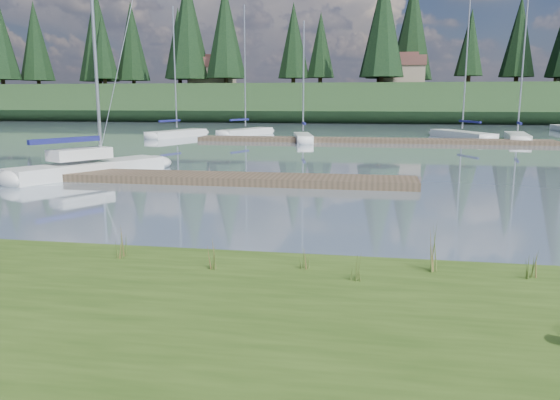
# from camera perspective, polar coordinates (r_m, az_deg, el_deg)

# --- Properties ---
(ground) EXTENTS (200.00, 200.00, 0.00)m
(ground) POSITION_cam_1_polar(r_m,az_deg,el_deg) (41.43, 6.56, 6.04)
(ground) COLOR gray
(ground) RESTS_ON ground
(bank) EXTENTS (60.00, 9.00, 0.35)m
(bank) POSITION_cam_1_polar(r_m,az_deg,el_deg) (6.48, -13.40, -17.45)
(bank) COLOR #375319
(bank) RESTS_ON ground
(ridge) EXTENTS (200.00, 20.00, 5.00)m
(ridge) POSITION_cam_1_polar(r_m,az_deg,el_deg) (84.27, 8.34, 9.95)
(ridge) COLOR #1E351A
(ridge) RESTS_ON ground
(sailboat_main) EXTENTS (4.95, 7.46, 11.15)m
(sailboat_main) POSITION_cam_1_polar(r_m,az_deg,el_deg) (24.61, -18.24, 3.55)
(sailboat_main) COLOR silver
(sailboat_main) RESTS_ON ground
(dock_near) EXTENTS (16.00, 2.00, 0.30)m
(dock_near) POSITION_cam_1_polar(r_m,az_deg,el_deg) (21.43, -7.56, 2.29)
(dock_near) COLOR #4C3D2C
(dock_near) RESTS_ON ground
(dock_far) EXTENTS (26.00, 2.20, 0.30)m
(dock_far) POSITION_cam_1_polar(r_m,az_deg,el_deg) (41.35, 9.34, 6.17)
(dock_far) COLOR #4C3D2C
(dock_far) RESTS_ON ground
(sailboat_bg_0) EXTENTS (3.75, 7.43, 10.74)m
(sailboat_bg_0) POSITION_cam_1_polar(r_m,az_deg,el_deg) (47.85, -10.22, 6.93)
(sailboat_bg_0) COLOR silver
(sailboat_bg_0) RESTS_ON ground
(sailboat_bg_1) EXTENTS (4.20, 7.50, 11.24)m
(sailboat_bg_1) POSITION_cam_1_polar(r_m,az_deg,el_deg) (49.46, -3.17, 7.19)
(sailboat_bg_1) COLOR silver
(sailboat_bg_1) RESTS_ON ground
(sailboat_bg_2) EXTENTS (2.27, 5.89, 8.93)m
(sailboat_bg_2) POSITION_cam_1_polar(r_m,az_deg,el_deg) (42.11, 2.37, 6.63)
(sailboat_bg_2) COLOR silver
(sailboat_bg_2) RESTS_ON ground
(sailboat_bg_3) EXTENTS (4.87, 8.39, 12.33)m
(sailboat_bg_3) POSITION_cam_1_polar(r_m,az_deg,el_deg) (48.02, 18.01, 6.60)
(sailboat_bg_3) COLOR silver
(sailboat_bg_3) RESTS_ON ground
(sailboat_bg_4) EXTENTS (2.48, 7.44, 10.85)m
(sailboat_bg_4) POSITION_cam_1_polar(r_m,az_deg,el_deg) (46.57, 23.47, 6.14)
(sailboat_bg_4) COLOR silver
(sailboat_bg_4) RESTS_ON ground
(weed_0) EXTENTS (0.17, 0.14, 0.52)m
(weed_0) POSITION_cam_1_polar(r_m,az_deg,el_deg) (9.31, -6.99, -5.89)
(weed_0) COLOR #475B23
(weed_0) RESTS_ON bank
(weed_1) EXTENTS (0.17, 0.14, 0.43)m
(weed_1) POSITION_cam_1_polar(r_m,az_deg,el_deg) (9.29, 2.76, -6.09)
(weed_1) COLOR #475B23
(weed_1) RESTS_ON bank
(weed_2) EXTENTS (0.17, 0.14, 0.79)m
(weed_2) POSITION_cam_1_polar(r_m,az_deg,el_deg) (9.43, 15.82, -5.29)
(weed_2) COLOR #475B23
(weed_2) RESTS_ON bank
(weed_3) EXTENTS (0.17, 0.14, 0.60)m
(weed_3) POSITION_cam_1_polar(r_m,az_deg,el_deg) (10.26, -16.07, -4.49)
(weed_3) COLOR #475B23
(weed_3) RESTS_ON bank
(weed_4) EXTENTS (0.17, 0.14, 0.50)m
(weed_4) POSITION_cam_1_polar(r_m,az_deg,el_deg) (8.78, 7.84, -7.00)
(weed_4) COLOR #475B23
(weed_4) RESTS_ON bank
(weed_5) EXTENTS (0.17, 0.14, 0.53)m
(weed_5) POSITION_cam_1_polar(r_m,az_deg,el_deg) (9.66, 24.76, -6.17)
(weed_5) COLOR #475B23
(weed_5) RESTS_ON bank
(mud_lip) EXTENTS (60.00, 0.50, 0.14)m
(mud_lip) POSITION_cam_1_polar(r_m,az_deg,el_deg) (10.40, -3.80, -6.94)
(mud_lip) COLOR #33281C
(mud_lip) RESTS_ON ground
(conifer_1) EXTENTS (4.40, 4.40, 11.30)m
(conifer_1) POSITION_cam_1_polar(r_m,az_deg,el_deg) (92.86, -18.00, 15.03)
(conifer_1) COLOR #382619
(conifer_1) RESTS_ON ridge
(conifer_2) EXTENTS (6.60, 6.60, 16.05)m
(conifer_2) POSITION_cam_1_polar(r_m,az_deg,el_deg) (84.46, -9.61, 17.42)
(conifer_2) COLOR #382619
(conifer_2) RESTS_ON ridge
(conifer_3) EXTENTS (4.84, 4.84, 12.25)m
(conifer_3) POSITION_cam_1_polar(r_m,az_deg,el_deg) (84.58, 1.42, 16.32)
(conifer_3) COLOR #382619
(conifer_3) RESTS_ON ridge
(conifer_4) EXTENTS (6.16, 6.16, 15.10)m
(conifer_4) POSITION_cam_1_polar(r_m,az_deg,el_deg) (77.87, 10.72, 17.66)
(conifer_4) COLOR #382619
(conifer_4) RESTS_ON ridge
(conifer_5) EXTENTS (3.96, 3.96, 10.35)m
(conifer_5) POSITION_cam_1_polar(r_m,az_deg,el_deg) (82.57, 19.28, 15.26)
(conifer_5) COLOR #382619
(conifer_5) RESTS_ON ridge
(house_0) EXTENTS (6.30, 5.30, 4.65)m
(house_0) POSITION_cam_1_polar(r_m,az_deg,el_deg) (84.91, -7.06, 13.23)
(house_0) COLOR gray
(house_0) RESTS_ON ridge
(house_1) EXTENTS (6.30, 5.30, 4.65)m
(house_1) POSITION_cam_1_polar(r_m,az_deg,el_deg) (82.42, 12.67, 13.14)
(house_1) COLOR gray
(house_1) RESTS_ON ridge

